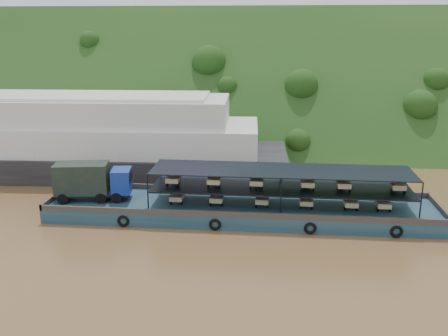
# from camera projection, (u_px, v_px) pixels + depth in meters

# --- Properties ---
(ground) EXTENTS (160.00, 160.00, 0.00)m
(ground) POSITION_uv_depth(u_px,v_px,m) (242.00, 210.00, 47.31)
(ground) COLOR brown
(ground) RESTS_ON ground
(hillside) EXTENTS (140.00, 39.60, 39.60)m
(hillside) POSITION_uv_depth(u_px,v_px,m) (256.00, 132.00, 81.75)
(hillside) COLOR #143613
(hillside) RESTS_ON ground
(cargo_barge) EXTENTS (35.00, 7.18, 4.70)m
(cargo_barge) POSITION_uv_depth(u_px,v_px,m) (227.00, 204.00, 45.43)
(cargo_barge) COLOR #123242
(cargo_barge) RESTS_ON ground
(passenger_ferry) EXTENTS (46.22, 13.50, 9.26)m
(passenger_ferry) POSITION_uv_depth(u_px,v_px,m) (91.00, 139.00, 58.26)
(passenger_ferry) COLOR black
(passenger_ferry) RESTS_ON ground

